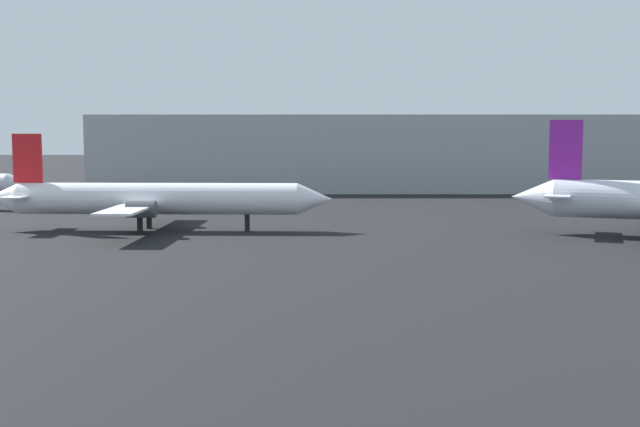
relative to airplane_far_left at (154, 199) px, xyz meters
name	(u,v)px	position (x,y,z in m)	size (l,w,h in m)	color
airplane_far_left	(154,199)	(0.00, 0.00, 0.00)	(30.72, 19.92, 8.52)	white
terminal_building	(421,152)	(30.34, 52.85, 2.74)	(97.72, 23.44, 11.14)	#999EA3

